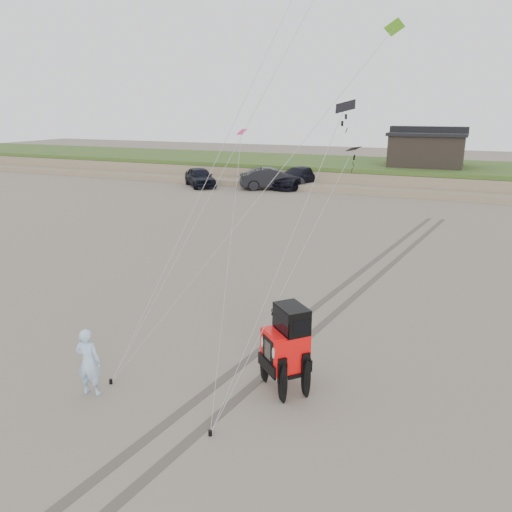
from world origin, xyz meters
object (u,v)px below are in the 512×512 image
(truck_b, at_px, (272,179))
(truck_a, at_px, (200,177))
(truck_c, at_px, (298,178))
(man, at_px, (89,362))
(cabin, at_px, (427,148))
(jeep, at_px, (285,357))

(truck_b, bearing_deg, truck_a, 70.58)
(truck_c, bearing_deg, truck_a, -142.45)
(truck_b, xyz_separation_m, truck_c, (1.78, 1.71, -0.02))
(truck_c, xyz_separation_m, man, (5.78, -32.67, -0.03))
(man, bearing_deg, cabin, -107.36)
(jeep, bearing_deg, truck_c, 151.18)
(truck_c, distance_m, jeep, 32.21)
(cabin, relative_size, truck_c, 1.07)
(truck_b, height_order, man, truck_b)
(truck_b, distance_m, jeep, 31.22)
(man, bearing_deg, truck_c, -91.30)
(truck_a, xyz_separation_m, truck_c, (8.08, 2.75, 0.04))
(truck_b, height_order, truck_c, truck_b)
(cabin, distance_m, jeep, 36.20)
(truck_b, bearing_deg, man, 164.92)
(truck_a, relative_size, truck_c, 0.81)
(truck_b, bearing_deg, truck_c, -74.93)
(truck_a, xyz_separation_m, man, (13.86, -29.92, 0.02))
(truck_a, height_order, man, man)
(cabin, xyz_separation_m, truck_a, (-17.89, -8.23, -2.41))
(jeep, height_order, man, jeep)
(truck_a, relative_size, jeep, 1.06)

